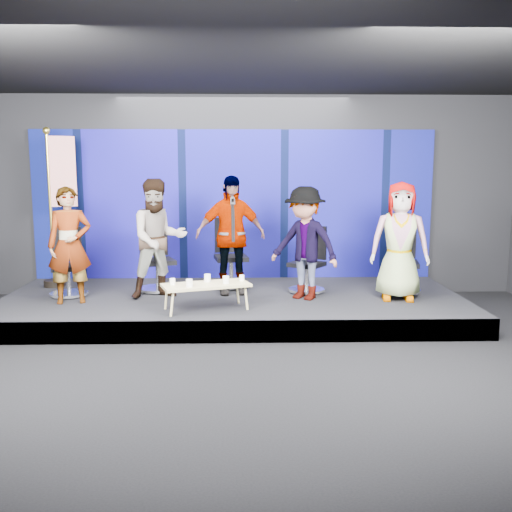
# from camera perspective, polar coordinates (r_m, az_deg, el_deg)

# --- Properties ---
(ground) EXTENTS (10.00, 10.00, 0.00)m
(ground) POSITION_cam_1_polar(r_m,az_deg,el_deg) (6.52, -2.60, -11.38)
(ground) COLOR black
(ground) RESTS_ON ground
(room_walls) EXTENTS (10.02, 8.02, 3.51)m
(room_walls) POSITION_cam_1_polar(r_m,az_deg,el_deg) (6.12, -2.76, 10.49)
(room_walls) COLOR black
(room_walls) RESTS_ON ground
(riser) EXTENTS (7.00, 3.00, 0.30)m
(riser) POSITION_cam_1_polar(r_m,az_deg,el_deg) (8.87, -2.31, -4.87)
(riser) COLOR black
(riser) RESTS_ON ground
(backdrop) EXTENTS (7.00, 0.08, 2.60)m
(backdrop) POSITION_cam_1_polar(r_m,az_deg,el_deg) (10.09, -2.25, 5.14)
(backdrop) COLOR #06114D
(backdrop) RESTS_ON riser
(chair_a) EXTENTS (0.72, 0.72, 1.04)m
(chair_a) POSITION_cam_1_polar(r_m,az_deg,el_deg) (9.21, -18.26, -1.67)
(chair_a) COLOR silver
(chair_a) RESTS_ON riser
(panelist_a) EXTENTS (0.70, 0.55, 1.69)m
(panelist_a) POSITION_cam_1_polar(r_m,az_deg,el_deg) (8.64, -18.14, 1.03)
(panelist_a) COLOR black
(panelist_a) RESTS_ON riser
(chair_b) EXTENTS (0.81, 0.81, 1.11)m
(chair_b) POSITION_cam_1_polar(r_m,az_deg,el_deg) (9.23, -9.88, -1.20)
(chair_b) COLOR silver
(chair_b) RESTS_ON riser
(panelist_b) EXTENTS (1.06, 0.95, 1.79)m
(panelist_b) POSITION_cam_1_polar(r_m,az_deg,el_deg) (8.65, -9.74, 1.70)
(panelist_b) COLOR black
(panelist_b) RESTS_ON riser
(chair_c) EXTENTS (0.74, 0.74, 1.13)m
(chair_c) POSITION_cam_1_polar(r_m,az_deg,el_deg) (9.40, -2.55, -0.84)
(chair_c) COLOR silver
(chair_c) RESTS_ON riser
(panelist_c) EXTENTS (1.13, 0.62, 1.83)m
(panelist_c) POSITION_cam_1_polar(r_m,az_deg,el_deg) (8.82, -2.57, 2.09)
(panelist_c) COLOR black
(panelist_c) RESTS_ON riser
(chair_d) EXTENTS (0.81, 0.81, 1.04)m
(chair_d) POSITION_cam_1_polar(r_m,az_deg,el_deg) (9.05, 5.25, -1.44)
(chair_d) COLOR silver
(chair_d) RESTS_ON riser
(panelist_d) EXTENTS (1.25, 1.13, 1.68)m
(panelist_d) POSITION_cam_1_polar(r_m,az_deg,el_deg) (8.48, 4.90, 1.28)
(panelist_d) COLOR black
(panelist_d) RESTS_ON riser
(chair_e) EXTENTS (0.71, 0.71, 1.08)m
(chair_e) POSITION_cam_1_polar(r_m,az_deg,el_deg) (9.26, 14.35, -1.37)
(chair_e) COLOR silver
(chair_e) RESTS_ON riser
(panelist_e) EXTENTS (0.95, 0.71, 1.75)m
(panelist_e) POSITION_cam_1_polar(r_m,az_deg,el_deg) (8.68, 14.19, 1.45)
(panelist_e) COLOR black
(panelist_e) RESTS_ON riser
(coffee_table) EXTENTS (1.28, 0.85, 0.36)m
(coffee_table) POSITION_cam_1_polar(r_m,az_deg,el_deg) (7.90, -5.02, -3.00)
(coffee_table) COLOR tan
(coffee_table) RESTS_ON riser
(mug_a) EXTENTS (0.08, 0.08, 0.09)m
(mug_a) POSITION_cam_1_polar(r_m,az_deg,el_deg) (7.87, -8.35, -2.55)
(mug_a) COLOR white
(mug_a) RESTS_ON coffee_table
(mug_b) EXTENTS (0.09, 0.09, 0.10)m
(mug_b) POSITION_cam_1_polar(r_m,az_deg,el_deg) (7.71, -6.68, -2.70)
(mug_b) COLOR white
(mug_b) RESTS_ON coffee_table
(mug_c) EXTENTS (0.09, 0.09, 0.11)m
(mug_c) POSITION_cam_1_polar(r_m,az_deg,el_deg) (8.03, -4.88, -2.20)
(mug_c) COLOR white
(mug_c) RESTS_ON coffee_table
(mug_d) EXTENTS (0.09, 0.09, 0.11)m
(mug_d) POSITION_cam_1_polar(r_m,az_deg,el_deg) (7.88, -3.02, -2.39)
(mug_d) COLOR white
(mug_d) RESTS_ON coffee_table
(mug_e) EXTENTS (0.07, 0.07, 0.08)m
(mug_e) POSITION_cam_1_polar(r_m,az_deg,el_deg) (8.07, -1.43, -2.20)
(mug_e) COLOR white
(mug_e) RESTS_ON coffee_table
(flag_stand) EXTENTS (0.58, 0.35, 2.59)m
(flag_stand) POSITION_cam_1_polar(r_m,az_deg,el_deg) (9.87, -19.12, 5.00)
(flag_stand) COLOR black
(flag_stand) RESTS_ON riser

